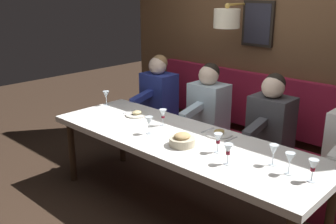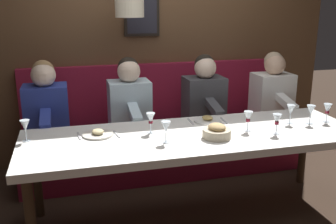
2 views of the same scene
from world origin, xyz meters
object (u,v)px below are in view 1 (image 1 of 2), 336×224
at_px(dining_table, 181,144).
at_px(wine_glass_4, 228,150).
at_px(bread_bowl, 182,140).
at_px(wine_glass_0, 163,114).
at_px(wine_glass_2, 274,151).
at_px(wine_glass_5, 218,139).
at_px(diner_far, 158,89).
at_px(diner_near, 271,116).
at_px(wine_glass_7, 106,95).
at_px(wine_glass_1, 313,166).
at_px(diner_middle, 208,101).
at_px(wine_glass_3, 290,159).
at_px(wine_glass_6, 149,122).

distance_m(dining_table, wine_glass_4, 0.67).
bearing_deg(bread_bowl, wine_glass_0, 61.95).
height_order(wine_glass_2, wine_glass_5, same).
bearing_deg(diner_far, dining_table, -127.41).
distance_m(diner_near, wine_glass_0, 1.06).
height_order(wine_glass_4, wine_glass_7, same).
bearing_deg(wine_glass_7, wine_glass_4, -100.00).
xyz_separation_m(wine_glass_1, wine_glass_7, (0.17, 2.48, 0.00)).
bearing_deg(diner_middle, bread_bowl, -153.48).
height_order(diner_near, wine_glass_7, diner_near).
bearing_deg(wine_glass_2, wine_glass_7, 86.94).
height_order(dining_table, bread_bowl, bread_bowl).
xyz_separation_m(wine_glass_0, wine_glass_3, (-0.12, -1.37, 0.00)).
relative_size(diner_far, bread_bowl, 3.60).
height_order(diner_far, bread_bowl, diner_far).
relative_size(wine_glass_2, wine_glass_3, 1.00).
bearing_deg(wine_glass_7, wine_glass_3, -94.22).
bearing_deg(wine_glass_0, dining_table, -108.87).
relative_size(dining_table, bread_bowl, 12.24).
relative_size(diner_middle, bread_bowl, 3.60).
height_order(diner_far, wine_glass_6, diner_far).
bearing_deg(bread_bowl, dining_table, 44.67).
relative_size(wine_glass_2, bread_bowl, 0.75).
bearing_deg(diner_middle, wine_glass_2, -123.62).
xyz_separation_m(wine_glass_2, wine_glass_3, (-0.06, -0.16, 0.00)).
xyz_separation_m(diner_middle, wine_glass_1, (-0.88, -1.58, 0.04)).
bearing_deg(wine_glass_5, diner_far, 59.78).
bearing_deg(diner_far, bread_bowl, -128.32).
distance_m(dining_table, wine_glass_0, 0.39).
xyz_separation_m(wine_glass_5, wine_glass_7, (0.21, 1.71, 0.00)).
height_order(diner_middle, diner_far, same).
height_order(wine_glass_4, wine_glass_6, same).
relative_size(wine_glass_3, bread_bowl, 0.75).
bearing_deg(diner_middle, wine_glass_3, -122.21).
bearing_deg(wine_glass_7, wine_glass_1, -93.86).
relative_size(diner_far, wine_glass_5, 4.82).
distance_m(wine_glass_4, wine_glass_7, 1.92).
height_order(diner_middle, bread_bowl, diner_middle).
relative_size(wine_glass_4, bread_bowl, 0.75).
distance_m(diner_middle, wine_glass_7, 1.15).
bearing_deg(diner_far, wine_glass_0, -133.09).
bearing_deg(wine_glass_3, diner_middle, 57.79).
bearing_deg(bread_bowl, diner_far, 51.68).
bearing_deg(wine_glass_0, wine_glass_7, 86.89).
bearing_deg(wine_glass_2, diner_near, 29.94).
distance_m(wine_glass_2, wine_glass_6, 1.16).
bearing_deg(diner_far, wine_glass_5, -120.22).
bearing_deg(wine_glass_6, wine_glass_2, -80.98).
distance_m(dining_table, wine_glass_1, 1.22).
bearing_deg(wine_glass_6, wine_glass_7, 73.53).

